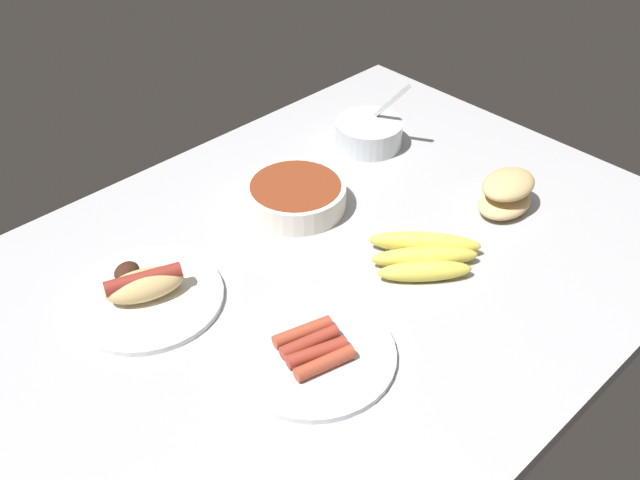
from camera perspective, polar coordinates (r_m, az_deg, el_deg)
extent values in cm
cube|color=#B2B2B7|center=(123.88, 1.14, -2.00)|extent=(120.00, 90.00, 3.00)
cylinder|color=white|center=(118.21, -13.27, -4.38)|extent=(23.97, 23.97, 1.00)
ellipsoid|color=tan|center=(116.43, -13.46, -3.41)|extent=(13.71, 9.93, 4.40)
cylinder|color=maroon|center=(115.64, -13.55, -2.97)|extent=(11.88, 6.34, 2.40)
ellipsoid|color=#381E14|center=(120.71, -14.75, -2.41)|extent=(5.26, 4.73, 2.80)
cylinder|color=white|center=(133.22, -1.89, 3.41)|extent=(18.28, 18.28, 4.70)
cylinder|color=maroon|center=(132.10, -1.91, 4.10)|extent=(16.46, 16.46, 1.00)
ellipsoid|color=#E5D14C|center=(119.22, 8.11, -2.40)|extent=(14.05, 12.55, 3.31)
ellipsoid|color=#E5D14C|center=(121.73, 8.11, -1.31)|extent=(15.74, 14.02, 3.55)
ellipsoid|color=#E5D14C|center=(124.24, 8.10, -0.24)|extent=(14.71, 16.54, 3.93)
ellipsoid|color=#DBB77A|center=(136.60, 14.10, 2.83)|extent=(11.49, 8.52, 3.60)
ellipsoid|color=tan|center=(135.12, 14.40, 4.21)|extent=(11.43, 8.43, 3.60)
cylinder|color=silver|center=(151.52, 3.78, 8.23)|extent=(13.65, 13.65, 5.25)
cylinder|color=beige|center=(150.99, 3.80, 8.57)|extent=(12.01, 12.01, 2.36)
cube|color=#B7B7BC|center=(149.71, 5.17, 10.32)|extent=(1.37, 10.94, 12.76)
cylinder|color=white|center=(106.74, -0.51, -8.87)|extent=(23.92, 23.92, 1.00)
cylinder|color=#AD472D|center=(103.59, 0.37, -9.52)|extent=(9.32, 4.17, 2.06)
cylinder|color=#9E3828|center=(104.93, -0.23, -8.71)|extent=(9.28, 4.86, 2.06)
cylinder|color=#9E3828|center=(106.31, -0.80, -7.91)|extent=(9.32, 4.18, 2.06)
cylinder|color=#AD472D|center=(107.71, -1.36, -7.14)|extent=(9.31, 4.50, 2.06)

